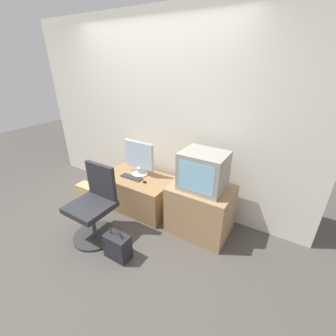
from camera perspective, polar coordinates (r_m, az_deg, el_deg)
The scene contains 12 objects.
ground_plane at distance 2.99m, azimuth -17.77°, elevation -18.16°, with size 12.00×12.00×0.00m, color #4C4742.
wall_back at distance 3.24m, azimuth -3.08°, elevation 13.04°, with size 4.40×0.05×2.60m.
desk at distance 3.38m, azimuth -7.55°, elevation -5.97°, with size 1.03×0.61×0.50m.
side_stand at distance 2.90m, azimuth 8.22°, elevation -10.30°, with size 0.74×0.56×0.64m.
main_monitor at distance 3.22m, azimuth -7.33°, elevation 2.38°, with size 0.49×0.24×0.51m.
keyboard at distance 3.24m, azimuth -9.27°, elevation -2.37°, with size 0.34×0.11×0.01m.
mouse at distance 3.08m, azimuth -5.96°, elevation -3.52°, with size 0.06×0.04×0.03m.
crt_tv at distance 2.60m, azimuth 8.94°, elevation -0.72°, with size 0.51×0.41×0.45m.
office_chair at distance 2.89m, azimuth -18.15°, elevation -9.53°, with size 0.53×0.53×0.92m.
cardboard_box_lower at distance 3.77m, azimuth -19.81°, elevation -5.82°, with size 0.30×0.18×0.27m.
handbag at distance 2.69m, azimuth -12.71°, elevation -18.74°, with size 0.29×0.17×0.40m.
book at distance 3.59m, azimuth -21.17°, elevation -10.06°, with size 0.20×0.13×0.02m.
Camera 1 is at (1.80, -1.27, 2.01)m, focal length 24.00 mm.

